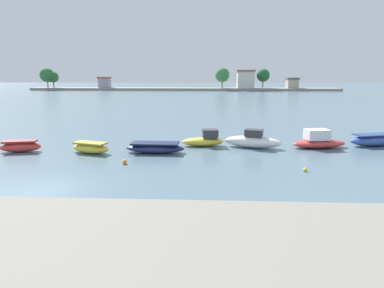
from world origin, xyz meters
TOP-DOWN VIEW (x-y plane):
  - ground_plane at (0.00, 0.00)m, footprint 400.00×400.00m
  - moored_boat_1 at (-6.72, 9.09)m, footprint 3.55×1.88m
  - moored_boat_2 at (-0.55, 9.01)m, footprint 3.73×2.31m
  - moored_boat_3 at (4.91, 9.40)m, footprint 5.06×1.92m
  - moored_boat_4 at (9.06, 12.28)m, footprint 4.01×1.86m
  - moored_boat_5 at (13.47, 11.78)m, footprint 5.31×2.84m
  - moored_boat_6 at (19.43, 12.07)m, footprint 5.20×2.71m
  - moored_boat_7 at (25.04, 13.18)m, footprint 5.42×2.82m
  - mooring_buoy_0 at (3.19, 5.67)m, footprint 0.35×0.35m
  - mooring_buoy_2 at (16.16, 4.41)m, footprint 0.27×0.27m
  - distant_shoreline at (0.19, 108.19)m, footprint 114.43×7.18m

SIDE VIEW (x-z plane):
  - ground_plane at x=0.00m, z-range 0.00..0.00m
  - mooring_buoy_2 at x=16.16m, z-range 0.00..0.27m
  - mooring_buoy_0 at x=3.19m, z-range 0.00..0.35m
  - moored_boat_3 at x=4.91m, z-range -0.02..0.87m
  - moored_boat_2 at x=-0.55m, z-range -0.02..0.92m
  - moored_boat_1 at x=-6.72m, z-range -0.02..0.99m
  - moored_boat_7 at x=25.04m, z-range -0.02..1.09m
  - moored_boat_4 at x=9.06m, z-range -0.21..1.34m
  - moored_boat_6 at x=19.43m, z-range -0.24..1.45m
  - moored_boat_5 at x=13.47m, z-range -0.21..1.48m
  - distant_shoreline at x=0.19m, z-range -1.46..6.88m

